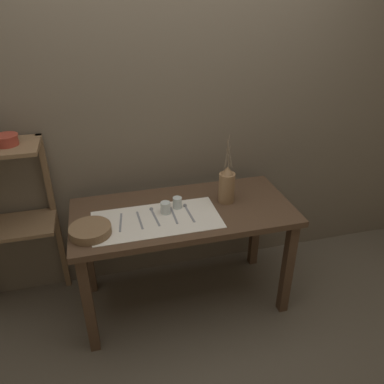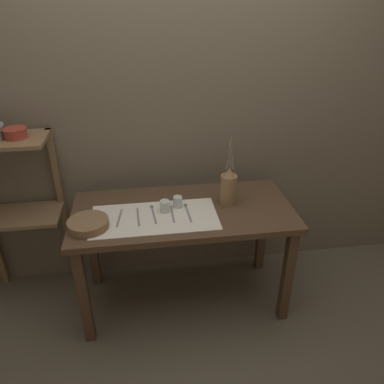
# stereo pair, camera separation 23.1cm
# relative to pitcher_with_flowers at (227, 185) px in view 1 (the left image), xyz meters

# --- Properties ---
(ground_plane) EXTENTS (12.00, 12.00, 0.00)m
(ground_plane) POSITION_rel_pitcher_with_flowers_xyz_m (-0.30, -0.04, -0.87)
(ground_plane) COLOR brown
(stone_wall_back) EXTENTS (7.00, 0.06, 2.40)m
(stone_wall_back) POSITION_rel_pitcher_with_flowers_xyz_m (-0.30, 0.40, 0.33)
(stone_wall_back) COLOR #6B5E4C
(stone_wall_back) RESTS_ON ground_plane
(wooden_table) EXTENTS (1.40, 0.65, 0.75)m
(wooden_table) POSITION_rel_pitcher_with_flowers_xyz_m (-0.30, -0.04, -0.22)
(wooden_table) COLOR #4C3523
(wooden_table) RESTS_ON ground_plane
(wooden_shelf_unit) EXTENTS (0.55, 0.32, 1.20)m
(wooden_shelf_unit) POSITION_rel_pitcher_with_flowers_xyz_m (-1.37, 0.23, -0.03)
(wooden_shelf_unit) COLOR brown
(wooden_shelf_unit) RESTS_ON ground_plane
(linen_cloth) EXTENTS (0.77, 0.38, 0.00)m
(linen_cloth) POSITION_rel_pitcher_with_flowers_xyz_m (-0.48, -0.11, -0.11)
(linen_cloth) COLOR silver
(linen_cloth) RESTS_ON wooden_table
(pitcher_with_flowers) EXTENTS (0.10, 0.10, 0.45)m
(pitcher_with_flowers) POSITION_rel_pitcher_with_flowers_xyz_m (0.00, 0.00, 0.00)
(pitcher_with_flowers) COLOR olive
(pitcher_with_flowers) RESTS_ON wooden_table
(wooden_bowl) EXTENTS (0.24, 0.24, 0.05)m
(wooden_bowl) POSITION_rel_pitcher_with_flowers_xyz_m (-0.87, -0.16, -0.09)
(wooden_bowl) COLOR brown
(wooden_bowl) RESTS_ON wooden_table
(glass_tumbler_near) EXTENTS (0.06, 0.06, 0.08)m
(glass_tumbler_near) POSITION_rel_pitcher_with_flowers_xyz_m (-0.41, -0.05, -0.08)
(glass_tumbler_near) COLOR silver
(glass_tumbler_near) RESTS_ON wooden_table
(glass_tumbler_far) EXTENTS (0.06, 0.06, 0.07)m
(glass_tumbler_far) POSITION_rel_pitcher_with_flowers_xyz_m (-0.33, -0.00, -0.08)
(glass_tumbler_far) COLOR silver
(glass_tumbler_far) RESTS_ON wooden_table
(fork_inner) EXTENTS (0.04, 0.20, 0.00)m
(fork_inner) POSITION_rel_pitcher_with_flowers_xyz_m (-0.69, -0.09, -0.11)
(fork_inner) COLOR gray
(fork_inner) RESTS_ON wooden_table
(fork_outer) EXTENTS (0.02, 0.20, 0.00)m
(fork_outer) POSITION_rel_pitcher_with_flowers_xyz_m (-0.58, -0.09, -0.11)
(fork_outer) COLOR gray
(fork_outer) RESTS_ON wooden_table
(spoon_inner) EXTENTS (0.03, 0.21, 0.02)m
(spoon_inner) POSITION_rel_pitcher_with_flowers_xyz_m (-0.49, -0.03, -0.11)
(spoon_inner) COLOR gray
(spoon_inner) RESTS_ON wooden_table
(knife_center) EXTENTS (0.01, 0.20, 0.00)m
(knife_center) POSITION_rel_pitcher_with_flowers_xyz_m (-0.37, -0.09, -0.11)
(knife_center) COLOR gray
(knife_center) RESTS_ON wooden_table
(spoon_outer) EXTENTS (0.03, 0.21, 0.02)m
(spoon_outer) POSITION_rel_pitcher_with_flowers_xyz_m (-0.28, -0.04, -0.11)
(spoon_outer) COLOR gray
(spoon_outer) RESTS_ON wooden_table
(metal_pot_small) EXTENTS (0.14, 0.14, 0.06)m
(metal_pot_small) POSITION_rel_pitcher_with_flowers_xyz_m (-1.27, 0.19, 0.36)
(metal_pot_small) COLOR #9E3828
(metal_pot_small) RESTS_ON wooden_shelf_unit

